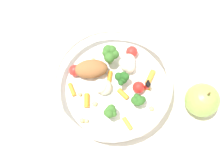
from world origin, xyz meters
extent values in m
plane|color=silver|center=(0.00, 0.00, 0.00)|extent=(2.40, 2.40, 0.00)
cylinder|color=white|center=(-0.01, -0.01, 0.01)|extent=(0.25, 0.25, 0.01)
torus|color=white|center=(-0.01, -0.01, 0.05)|extent=(0.26, 0.26, 0.01)
ellipsoid|color=#935B33|center=(-0.07, -0.02, 0.03)|extent=(0.08, 0.08, 0.04)
cylinder|color=#8EB766|center=(0.00, 0.01, 0.02)|extent=(0.01, 0.01, 0.02)
sphere|color=#23561E|center=(0.01, 0.01, 0.04)|extent=(0.02, 0.02, 0.02)
sphere|color=#23561E|center=(0.01, 0.02, 0.04)|extent=(0.02, 0.02, 0.02)
sphere|color=#23561E|center=(0.00, 0.02, 0.04)|extent=(0.02, 0.02, 0.02)
sphere|color=#23561E|center=(0.00, 0.01, 0.04)|extent=(0.02, 0.02, 0.02)
sphere|color=#23561E|center=(-0.01, 0.01, 0.04)|extent=(0.02, 0.02, 0.02)
sphere|color=#23561E|center=(0.00, 0.01, 0.04)|extent=(0.01, 0.01, 0.01)
sphere|color=#23561E|center=(0.00, 0.01, 0.04)|extent=(0.01, 0.01, 0.01)
sphere|color=#23561E|center=(0.01, 0.00, 0.04)|extent=(0.01, 0.01, 0.01)
cylinder|color=#7FAD5B|center=(-0.05, 0.03, 0.02)|extent=(0.01, 0.01, 0.02)
sphere|color=#386B28|center=(-0.05, 0.03, 0.05)|extent=(0.02, 0.02, 0.02)
sphere|color=#386B28|center=(-0.05, 0.04, 0.04)|extent=(0.02, 0.02, 0.02)
sphere|color=#386B28|center=(-0.06, 0.04, 0.05)|extent=(0.02, 0.02, 0.02)
sphere|color=#386B28|center=(-0.06, 0.04, 0.05)|extent=(0.02, 0.02, 0.02)
sphere|color=#386B28|center=(-0.06, 0.03, 0.05)|extent=(0.02, 0.02, 0.02)
sphere|color=#386B28|center=(-0.05, 0.02, 0.05)|extent=(0.02, 0.02, 0.02)
sphere|color=#386B28|center=(-0.05, 0.02, 0.05)|extent=(0.02, 0.02, 0.02)
cylinder|color=#7FAD5B|center=(0.03, -0.06, 0.02)|extent=(0.01, 0.01, 0.02)
sphere|color=#386B28|center=(0.04, -0.06, 0.04)|extent=(0.01, 0.01, 0.01)
sphere|color=#386B28|center=(0.04, -0.06, 0.04)|extent=(0.02, 0.02, 0.02)
sphere|color=#386B28|center=(0.03, -0.06, 0.04)|extent=(0.02, 0.02, 0.02)
sphere|color=#386B28|center=(0.03, -0.06, 0.04)|extent=(0.01, 0.01, 0.01)
sphere|color=#386B28|center=(0.03, -0.07, 0.04)|extent=(0.02, 0.02, 0.02)
sphere|color=#386B28|center=(0.04, -0.07, 0.05)|extent=(0.02, 0.02, 0.02)
cylinder|color=#8EB766|center=(0.06, 0.00, 0.02)|extent=(0.01, 0.01, 0.02)
sphere|color=#2D6023|center=(0.07, 0.00, 0.04)|extent=(0.02, 0.02, 0.02)
sphere|color=#2D6023|center=(0.07, 0.01, 0.03)|extent=(0.02, 0.02, 0.02)
sphere|color=#2D6023|center=(0.06, 0.00, 0.04)|extent=(0.02, 0.02, 0.02)
sphere|color=#2D6023|center=(0.05, 0.00, 0.04)|extent=(0.01, 0.01, 0.01)
sphere|color=#2D6023|center=(0.05, 0.00, 0.04)|extent=(0.01, 0.01, 0.01)
sphere|color=#2D6023|center=(0.06, -0.01, 0.04)|extent=(0.02, 0.02, 0.02)
sphere|color=#2D6023|center=(0.06, -0.01, 0.04)|extent=(0.01, 0.01, 0.01)
sphere|color=#2D6023|center=(0.06, -0.01, 0.04)|extent=(0.02, 0.02, 0.02)
sphere|color=silver|center=(-0.02, -0.03, 0.02)|extent=(0.03, 0.03, 0.03)
sphere|color=silver|center=(-0.02, -0.02, 0.02)|extent=(0.02, 0.02, 0.02)
sphere|color=silver|center=(-0.02, -0.03, 0.03)|extent=(0.02, 0.02, 0.02)
sphere|color=silver|center=(-0.02, -0.03, 0.03)|extent=(0.03, 0.03, 0.03)
sphere|color=silver|center=(-0.02, -0.03, 0.03)|extent=(0.02, 0.02, 0.02)
sphere|color=silver|center=(-0.01, 0.05, 0.03)|extent=(0.03, 0.03, 0.03)
sphere|color=silver|center=(-0.01, 0.05, 0.03)|extent=(0.02, 0.02, 0.02)
sphere|color=silver|center=(-0.02, 0.06, 0.02)|extent=(0.03, 0.03, 0.03)
sphere|color=silver|center=(-0.02, 0.05, 0.02)|extent=(0.02, 0.02, 0.02)
sphere|color=silver|center=(-0.02, 0.04, 0.03)|extent=(0.02, 0.02, 0.02)
sphere|color=silver|center=(-0.02, 0.05, 0.02)|extent=(0.02, 0.02, 0.02)
sphere|color=silver|center=(-0.01, 0.04, 0.03)|extent=(0.03, 0.03, 0.03)
cube|color=yellow|center=(0.05, 0.04, 0.01)|extent=(0.02, 0.02, 0.00)
cylinder|color=red|center=(0.05, 0.04, 0.02)|extent=(0.02, 0.02, 0.02)
sphere|color=black|center=(0.05, 0.04, 0.04)|extent=(0.01, 0.01, 0.01)
sphere|color=black|center=(0.05, 0.04, 0.04)|extent=(0.01, 0.01, 0.01)
sphere|color=black|center=(0.06, 0.04, 0.04)|extent=(0.01, 0.01, 0.01)
cylinder|color=orange|center=(-0.02, -0.07, 0.02)|extent=(0.03, 0.03, 0.01)
cylinder|color=orange|center=(0.08, -0.05, 0.02)|extent=(0.03, 0.02, 0.01)
cylinder|color=orange|center=(-0.03, 0.00, 0.02)|extent=(0.02, 0.03, 0.01)
cylinder|color=orange|center=(0.02, -0.01, 0.02)|extent=(0.03, 0.01, 0.01)
cylinder|color=orange|center=(0.04, 0.06, 0.02)|extent=(0.02, 0.04, 0.01)
cylinder|color=orange|center=(-0.07, -0.08, 0.02)|extent=(0.03, 0.02, 0.01)
sphere|color=red|center=(-0.03, 0.08, 0.02)|extent=(0.03, 0.03, 0.03)
sphere|color=red|center=(0.04, 0.02, 0.02)|extent=(0.03, 0.03, 0.03)
sphere|color=red|center=(-0.09, -0.04, 0.02)|extent=(0.03, 0.03, 0.03)
sphere|color=tan|center=(0.00, -0.11, 0.02)|extent=(0.01, 0.01, 0.01)
sphere|color=#D1B775|center=(-0.01, -0.07, 0.02)|extent=(0.01, 0.01, 0.01)
sphere|color=#D1B775|center=(0.01, -0.11, 0.02)|extent=(0.01, 0.01, 0.01)
sphere|color=tan|center=(-0.05, -0.07, 0.02)|extent=(0.01, 0.01, 0.01)
sphere|color=tan|center=(-0.08, 0.01, 0.02)|extent=(0.01, 0.01, 0.01)
sphere|color=tan|center=(0.09, 0.01, 0.02)|extent=(0.01, 0.01, 0.01)
sphere|color=#8CB74C|center=(0.16, 0.09, 0.04)|extent=(0.07, 0.07, 0.07)
cylinder|color=brown|center=(0.16, 0.09, 0.08)|extent=(0.00, 0.00, 0.01)
cube|color=silver|center=(-0.17, -0.15, 0.00)|extent=(0.15, 0.12, 0.01)
camera|label=1|loc=(0.13, -0.16, 0.56)|focal=41.66mm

